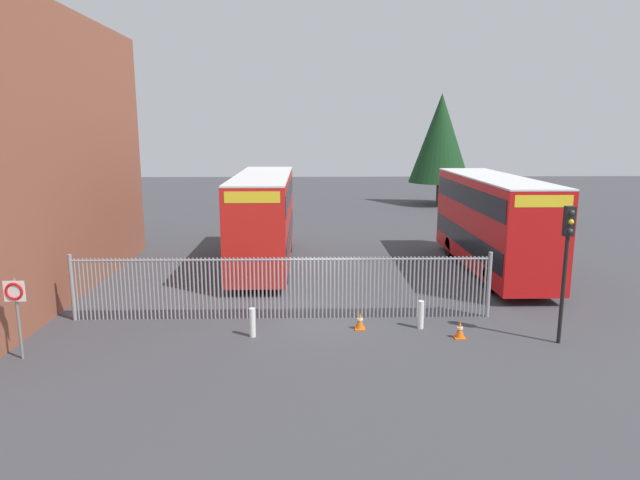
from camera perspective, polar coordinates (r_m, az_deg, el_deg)
ground_plane at (r=27.49m, az=-0.20°, el=-2.44°), size 100.00×100.00×0.00m
palisade_fence at (r=19.47m, az=-3.88°, el=-4.72°), size 14.65×0.14×2.35m
double_decker_bus_near_gate at (r=26.76m, az=17.23°, el=1.96°), size 2.54×10.81×4.42m
double_decker_bus_behind_fence_left at (r=26.83m, az=-5.80°, el=2.44°), size 2.54×10.81×4.42m
bollard_near_left at (r=18.10m, az=-6.95°, el=-8.39°), size 0.20×0.20×0.95m
bollard_center_front at (r=18.98m, az=10.30°, el=-7.54°), size 0.20×0.20×0.95m
traffic_cone_by_gate at (r=18.45m, az=14.14°, el=-8.89°), size 0.34×0.34×0.59m
traffic_cone_mid_forecourt at (r=18.71m, az=4.11°, el=-8.27°), size 0.34×0.34×0.59m
speed_limit_sign_post at (r=18.07m, az=-28.75°, el=-5.45°), size 0.60×0.14×2.40m
traffic_light_kerbside at (r=18.32m, az=23.97°, el=-0.90°), size 0.28×0.33×4.30m
tree_tall_back at (r=49.30m, az=12.26°, el=10.15°), size 5.24×5.24×9.46m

